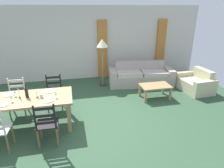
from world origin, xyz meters
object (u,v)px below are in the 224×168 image
at_px(dining_table, 29,101).
at_px(wine_glass_near_left, 11,97).
at_px(dining_chair_far_left, 17,97).
at_px(armchair_upholstered, 196,83).
at_px(wine_bottle, 27,93).
at_px(standing_lamp, 102,46).
at_px(coffee_table, 155,87).
at_px(dining_chair_far_right, 54,93).
at_px(wine_glass_far_left, 14,92).
at_px(couch, 141,76).
at_px(wine_glass_near_right, 56,93).
at_px(dining_chair_near_right, 47,124).
at_px(coffee_cup_primary, 41,96).

xyz_separation_m(dining_table, wine_glass_near_left, (-0.30, -0.14, 0.20)).
distance_m(dining_chair_far_left, armchair_upholstered, 5.47).
bearing_deg(wine_bottle, dining_chair_far_left, 120.29).
xyz_separation_m(wine_glass_near_left, standing_lamp, (2.36, 2.38, 0.55)).
bearing_deg(armchair_upholstered, coffee_table, -170.90).
bearing_deg(dining_table, dining_chair_far_right, 58.02).
xyz_separation_m(dining_chair_far_right, wine_glass_far_left, (-0.79, -0.64, 0.38)).
bearing_deg(coffee_table, wine_bottle, -166.71).
xyz_separation_m(dining_chair_far_left, armchair_upholstered, (5.45, 0.38, -0.23)).
bearing_deg(couch, wine_bottle, -149.45).
relative_size(coffee_table, armchair_upholstered, 0.74).
bearing_deg(armchair_upholstered, wine_glass_near_right, -164.30).
height_order(wine_bottle, standing_lamp, standing_lamp).
bearing_deg(standing_lamp, wine_glass_near_right, -121.42).
xyz_separation_m(dining_chair_near_right, armchair_upholstered, (4.60, 1.82, -0.23)).
xyz_separation_m(wine_glass_far_left, coffee_table, (3.74, 0.70, -0.51)).
bearing_deg(wine_glass_near_right, armchair_upholstered, 15.70).
bearing_deg(couch, dining_table, -148.98).
distance_m(wine_bottle, wine_glass_near_left, 0.32).
bearing_deg(dining_table, wine_bottle, 129.26).
xyz_separation_m(dining_table, couch, (3.42, 2.06, -0.37)).
relative_size(wine_bottle, coffee_table, 0.35).
bearing_deg(wine_bottle, couch, 30.55).
distance_m(dining_chair_far_right, couch, 3.20).
distance_m(dining_chair_far_left, wine_bottle, 0.89).
bearing_deg(wine_bottle, wine_glass_near_left, -149.85).
bearing_deg(dining_table, wine_glass_near_right, -13.72).
distance_m(couch, armchair_upholstered, 1.87).
distance_m(wine_bottle, wine_glass_near_right, 0.65).
relative_size(wine_bottle, standing_lamp, 0.19).
relative_size(wine_glass_near_left, coffee_table, 0.18).
bearing_deg(dining_chair_far_left, standing_lamp, 31.56).
bearing_deg(dining_chair_far_left, coffee_table, 1.89).
bearing_deg(wine_glass_far_left, coffee_cup_primary, -19.34).
height_order(dining_chair_far_right, couch, dining_chair_far_right).
distance_m(dining_chair_far_left, standing_lamp, 3.06).
distance_m(wine_glass_far_left, armchair_upholstered, 5.45).
bearing_deg(wine_bottle, coffee_cup_primary, -15.39).
bearing_deg(coffee_table, wine_glass_near_right, -160.76).
bearing_deg(coffee_cup_primary, dining_chair_far_left, 132.57).
bearing_deg(wine_glass_far_left, wine_bottle, -23.52).
xyz_separation_m(wine_bottle, wine_glass_near_left, (-0.28, -0.16, -0.01)).
distance_m(dining_chair_near_right, standing_lamp, 3.52).
xyz_separation_m(coffee_cup_primary, armchair_upholstered, (4.74, 1.16, -0.55)).
bearing_deg(coffee_table, dining_chair_near_right, -152.48).
distance_m(dining_chair_far_left, coffee_cup_primary, 1.10).
relative_size(dining_chair_far_left, dining_chair_far_right, 1.00).
distance_m(wine_glass_far_left, coffee_cup_primary, 0.62).
bearing_deg(dining_chair_far_left, coffee_cup_primary, -47.43).
xyz_separation_m(armchair_upholstered, standing_lamp, (-2.97, 1.14, 1.16)).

